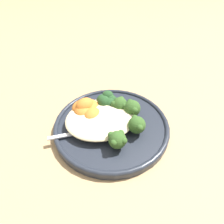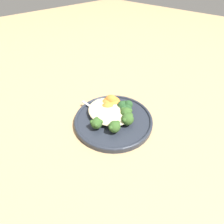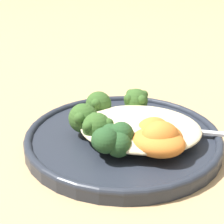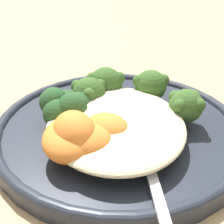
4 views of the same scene
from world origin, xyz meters
name	(u,v)px [view 2 (image 2 of 4)]	position (x,y,z in m)	size (l,w,h in m)	color
ground_plane	(116,124)	(0.00, 0.00, 0.00)	(4.00, 4.00, 0.00)	tan
plate	(113,120)	(-0.01, 0.00, 0.01)	(0.29, 0.29, 0.02)	#232833
quinoa_mound	(110,111)	(-0.04, 0.01, 0.03)	(0.17, 0.15, 0.03)	beige
broccoli_stalk_0	(98,122)	(-0.02, -0.07, 0.04)	(0.04, 0.10, 0.04)	#9EBC66
broccoli_stalk_1	(113,124)	(0.02, -0.04, 0.04)	(0.11, 0.08, 0.04)	#9EBC66
broccoli_stalk_2	(124,118)	(0.03, 0.01, 0.04)	(0.12, 0.05, 0.04)	#9EBC66
broccoli_stalk_3	(124,113)	(0.01, 0.03, 0.04)	(0.09, 0.07, 0.04)	#9EBC66
sweet_potato_chunk_0	(108,107)	(-0.06, 0.02, 0.04)	(0.05, 0.04, 0.03)	orange
sweet_potato_chunk_1	(111,100)	(-0.07, 0.05, 0.04)	(0.05, 0.04, 0.04)	orange
sweet_potato_chunk_2	(112,101)	(-0.07, 0.05, 0.04)	(0.07, 0.06, 0.03)	orange
sweet_potato_chunk_3	(109,102)	(-0.08, 0.04, 0.04)	(0.06, 0.05, 0.03)	orange
kale_tuft	(125,107)	(-0.01, 0.06, 0.04)	(0.06, 0.06, 0.04)	#234723
spoon	(96,110)	(-0.09, -0.02, 0.03)	(0.11, 0.03, 0.01)	silver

